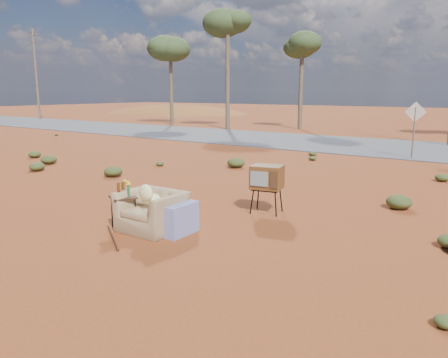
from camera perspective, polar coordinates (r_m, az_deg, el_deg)
The scene contains 13 objects.
ground at distance 8.19m, azimuth -6.22°, elevation -7.00°, with size 140.00×140.00×0.00m, color maroon.
highway at distance 21.60m, azimuth 21.09°, elevation 3.85°, with size 140.00×7.00×0.04m, color #565659.
dirt_mound at distance 53.18m, azimuth -6.38°, elevation 8.57°, with size 26.00×18.00×2.00m, color brown.
armchair at distance 8.25m, azimuth -8.85°, elevation -3.61°, with size 1.34×0.86×0.99m.
tv_unit at distance 9.33m, azimuth 5.63°, elevation 0.16°, with size 0.73×0.64×1.03m.
side_table at distance 8.49m, azimuth -12.96°, elevation -2.00°, with size 0.58×0.58×0.90m.
rusty_bar at distance 8.10m, azimuth -14.32°, elevation -7.38°, with size 0.04×0.04×1.42m, color #4E2614.
road_sign at distance 18.22m, azimuth 23.65°, elevation 7.08°, with size 0.78×0.06×2.19m.
eucalyptus_far_left at distance 34.85m, azimuth -7.04°, elevation 16.87°, with size 3.20×3.20×7.10m.
eucalyptus_left at distance 30.48m, azimuth 0.48°, elevation 19.60°, with size 3.20×3.20×8.10m.
eucalyptus_near_left at distance 30.91m, azimuth 10.19°, elevation 16.57°, with size 3.20×3.20×6.60m.
utility_pole_west at distance 43.90m, azimuth -23.34°, elevation 12.56°, with size 1.40×0.20×8.00m.
scrub_patch at distance 12.10m, azimuth 4.66°, elevation -0.26°, with size 17.49×8.07×0.33m.
Camera 1 is at (5.17, -5.81, 2.58)m, focal length 35.00 mm.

